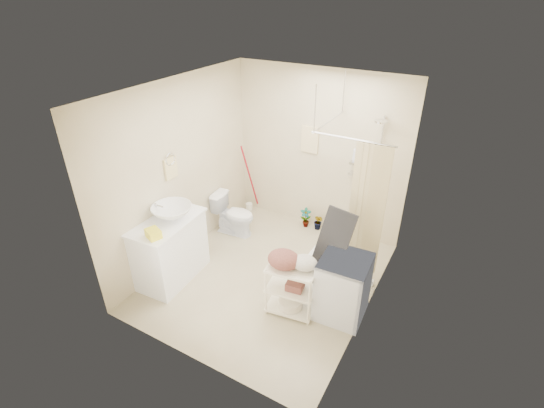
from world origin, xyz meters
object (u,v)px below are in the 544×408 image
at_px(toilet, 234,214).
at_px(laundry_rack, 291,286).
at_px(vanity, 170,249).
at_px(washing_machine, 343,287).

height_order(toilet, laundry_rack, laundry_rack).
height_order(vanity, laundry_rack, vanity).
distance_m(washing_machine, laundry_rack, 0.63).
bearing_deg(toilet, vanity, 170.08).
distance_m(vanity, washing_machine, 2.35).
bearing_deg(laundry_rack, washing_machine, 17.55).
xyz_separation_m(washing_machine, laundry_rack, (-0.56, -0.27, -0.01)).
bearing_deg(laundry_rack, vanity, 178.61).
relative_size(toilet, laundry_rack, 0.85).
bearing_deg(vanity, washing_machine, 8.40).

